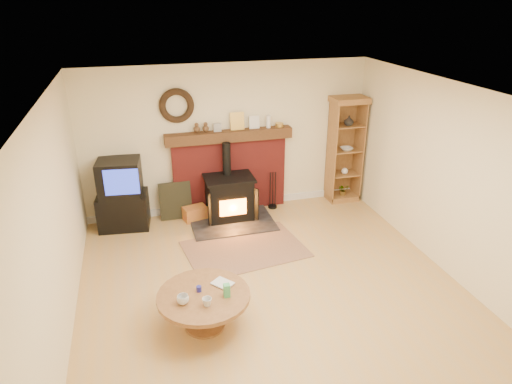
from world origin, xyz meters
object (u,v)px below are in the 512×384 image
object	(u,v)px
curio_cabinet	(345,150)
tv_unit	(122,196)
coffee_table	(204,300)
wood_stove	(230,199)

from	to	relation	value
curio_cabinet	tv_unit	bearing A→B (deg)	-178.76
tv_unit	coffee_table	bearing A→B (deg)	-72.90
wood_stove	tv_unit	distance (m)	1.79
tv_unit	wood_stove	bearing A→B (deg)	-6.18
wood_stove	curio_cabinet	world-z (taller)	curio_cabinet
coffee_table	curio_cabinet	bearing A→B (deg)	43.31
wood_stove	coffee_table	world-z (taller)	wood_stove
tv_unit	curio_cabinet	bearing A→B (deg)	1.24
tv_unit	coffee_table	size ratio (longest dim) A/B	1.09
wood_stove	tv_unit	world-z (taller)	wood_stove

